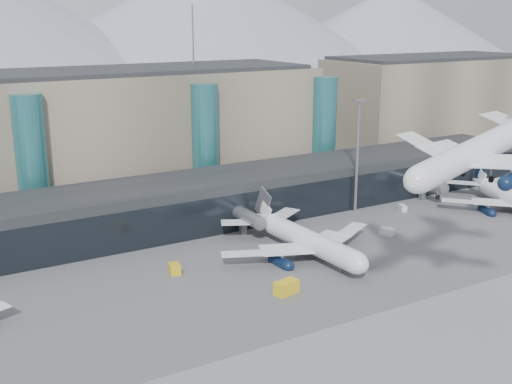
# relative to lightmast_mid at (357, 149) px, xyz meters

# --- Properties ---
(ground) EXTENTS (900.00, 900.00, 0.00)m
(ground) POSITION_rel_lightmast_mid_xyz_m (-30.00, -48.00, -14.42)
(ground) COLOR #515154
(ground) RESTS_ON ground
(runway_strip) EXTENTS (400.00, 40.00, 0.04)m
(runway_strip) POSITION_rel_lightmast_mid_xyz_m (-30.00, -63.00, -14.40)
(runway_strip) COLOR slate
(runway_strip) RESTS_ON ground
(runway_markings) EXTENTS (128.00, 1.00, 0.02)m
(runway_markings) POSITION_rel_lightmast_mid_xyz_m (-30.00, -63.00, -14.37)
(runway_markings) COLOR gold
(runway_markings) RESTS_ON ground
(concourse) EXTENTS (170.00, 27.00, 10.00)m
(concourse) POSITION_rel_lightmast_mid_xyz_m (-30.02, 9.73, -9.45)
(concourse) COLOR black
(concourse) RESTS_ON ground
(terminal_main) EXTENTS (130.00, 30.00, 31.00)m
(terminal_main) POSITION_rel_lightmast_mid_xyz_m (-55.00, 42.00, 1.03)
(terminal_main) COLOR gray
(terminal_main) RESTS_ON ground
(terminal_east) EXTENTS (70.00, 30.00, 31.00)m
(terminal_east) POSITION_rel_lightmast_mid_xyz_m (65.00, 42.00, 1.03)
(terminal_east) COLOR gray
(terminal_east) RESTS_ON ground
(teal_towers) EXTENTS (116.40, 19.40, 46.00)m
(teal_towers) POSITION_rel_lightmast_mid_xyz_m (-44.99, 26.01, -0.41)
(teal_towers) COLOR #296F74
(teal_towers) RESTS_ON ground
(mountain_ridge) EXTENTS (910.00, 400.00, 110.00)m
(mountain_ridge) POSITION_rel_lightmast_mid_xyz_m (-14.03, 332.00, 31.33)
(mountain_ridge) COLOR gray
(mountain_ridge) RESTS_ON ground
(lightmast_mid) EXTENTS (3.00, 1.20, 25.60)m
(lightmast_mid) POSITION_rel_lightmast_mid_xyz_m (0.00, 0.00, 0.00)
(lightmast_mid) COLOR slate
(lightmast_mid) RESTS_ON ground
(hero_jet) EXTENTS (32.13, 32.06, 10.42)m
(hero_jet) POSITION_rel_lightmast_mid_xyz_m (-20.25, -51.31, 12.27)
(hero_jet) COLOR silver
(hero_jet) RESTS_ON ground
(jet_parked_mid) EXTENTS (35.24, 34.33, 11.35)m
(jet_parked_mid) POSITION_rel_lightmast_mid_xyz_m (-26.15, -15.57, -10.12)
(jet_parked_mid) COLOR silver
(jet_parked_mid) RESTS_ON ground
(jet_parked_right) EXTENTS (31.19, 33.22, 10.68)m
(jet_parked_right) POSITION_rel_lightmast_mid_xyz_m (31.48, -15.74, -10.38)
(jet_parked_right) COLOR silver
(jet_parked_right) RESTS_ON ground
(veh_b) EXTENTS (2.31, 3.15, 1.64)m
(veh_b) POSITION_rel_lightmast_mid_xyz_m (-50.45, -13.01, -13.60)
(veh_b) COLOR gold
(veh_b) RESTS_ON ground
(veh_c) EXTENTS (4.05, 3.14, 2.00)m
(veh_c) POSITION_rel_lightmast_mid_xyz_m (-21.91, -27.88, -13.42)
(veh_c) COLOR #47464B
(veh_c) RESTS_ON ground
(veh_d) EXTENTS (2.06, 2.75, 1.40)m
(veh_d) POSITION_rel_lightmast_mid_xyz_m (9.44, -5.46, -13.72)
(veh_d) COLOR silver
(veh_d) RESTS_ON ground
(veh_g) EXTENTS (2.51, 3.07, 1.56)m
(veh_g) POSITION_rel_lightmast_mid_xyz_m (-5.25, -16.64, -13.64)
(veh_g) COLOR silver
(veh_g) RESTS_ON ground
(veh_h) EXTENTS (4.30, 2.79, 2.20)m
(veh_h) POSITION_rel_lightmast_mid_xyz_m (-38.43, -30.00, -13.32)
(veh_h) COLOR gold
(veh_h) RESTS_ON ground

